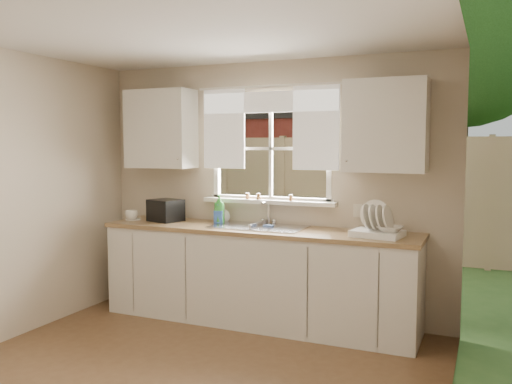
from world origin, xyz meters
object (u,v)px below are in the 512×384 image
at_px(dish_rack, 377,228).
at_px(black_appliance, 166,210).
at_px(cup, 132,215).
at_px(soap_bottle_a, 219,209).

relative_size(dish_rack, black_appliance, 1.48).
xyz_separation_m(dish_rack, cup, (-2.53, -0.01, -0.03)).
bearing_deg(dish_rack, black_appliance, 178.01).
bearing_deg(soap_bottle_a, dish_rack, -14.66).
height_order(cup, black_appliance, black_appliance).
distance_m(cup, black_appliance, 0.38).
bearing_deg(dish_rack, cup, -179.87).
bearing_deg(black_appliance, soap_bottle_a, 23.60).
distance_m(dish_rack, cup, 2.53).
height_order(dish_rack, soap_bottle_a, dish_rack).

